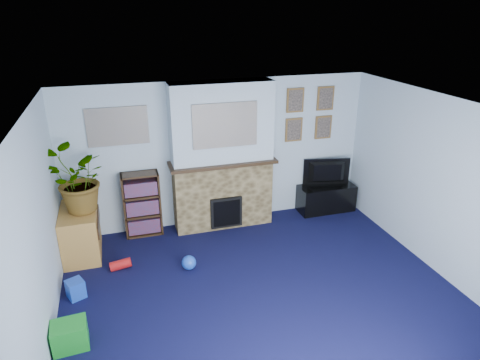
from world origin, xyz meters
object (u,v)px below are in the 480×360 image
object	(u,v)px
tv_stand	(326,199)
television	(327,173)
sideboard	(81,233)
bookshelf	(142,205)

from	to	relation	value
tv_stand	television	size ratio (longest dim) A/B	1.21
tv_stand	sideboard	xyz separation A→B (m)	(-4.15, -0.28, 0.12)
sideboard	bookshelf	bearing A→B (deg)	20.99
bookshelf	sideboard	world-z (taller)	bookshelf
sideboard	television	bearing A→B (deg)	4.14
tv_stand	television	world-z (taller)	television
tv_stand	bookshelf	bearing A→B (deg)	178.64
tv_stand	sideboard	world-z (taller)	sideboard
tv_stand	sideboard	bearing A→B (deg)	-176.14
bookshelf	television	bearing A→B (deg)	-1.01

